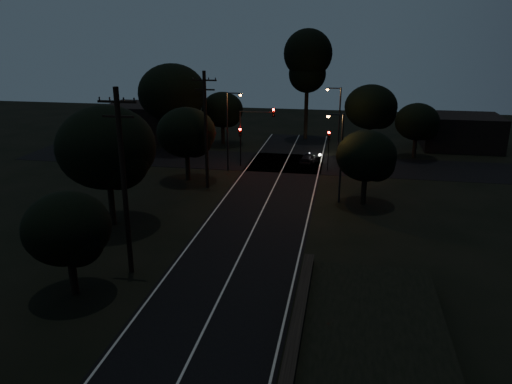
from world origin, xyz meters
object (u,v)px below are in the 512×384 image
(signal_right, at_px, (329,143))
(signal_mast, at_px, (256,126))
(utility_pole_mid, at_px, (124,181))
(tall_pine, at_px, (308,60))
(streetlight_b, at_px, (338,119))
(utility_pole_far, at_px, (206,129))
(streetlight_c, at_px, (339,152))
(signal_left, at_px, (240,140))
(streetlight_a, at_px, (229,126))
(car, at_px, (310,158))

(signal_right, distance_m, signal_mast, 7.66)
(signal_mast, bearing_deg, utility_pole_mid, -97.04)
(tall_pine, bearing_deg, streetlight_b, -68.62)
(streetlight_b, bearing_deg, signal_right, -100.00)
(utility_pole_mid, relative_size, utility_pole_far, 1.05)
(tall_pine, xyz_separation_m, streetlight_c, (4.83, -25.00, -5.72))
(utility_pole_far, bearing_deg, signal_left, 80.06)
(utility_pole_far, relative_size, signal_left, 2.56)
(streetlight_a, bearing_deg, streetlight_c, -35.69)
(signal_left, bearing_deg, utility_pole_far, -99.94)
(signal_right, height_order, streetlight_c, streetlight_c)
(signal_left, relative_size, streetlight_c, 0.55)
(utility_pole_far, relative_size, car, 2.97)
(signal_mast, bearing_deg, signal_left, -179.87)
(signal_right, bearing_deg, signal_left, 180.00)
(signal_right, bearing_deg, signal_mast, 179.97)
(signal_right, xyz_separation_m, car, (-2.01, 2.40, -2.23))
(tall_pine, relative_size, car, 3.95)
(signal_right, bearing_deg, car, 129.98)
(utility_pole_mid, distance_m, streetlight_b, 31.15)
(signal_right, height_order, streetlight_b, streetlight_b)
(streetlight_b, xyz_separation_m, car, (-2.72, -1.61, -4.03))
(signal_left, bearing_deg, streetlight_a, -109.59)
(tall_pine, height_order, signal_right, tall_pine)
(tall_pine, xyz_separation_m, streetlight_b, (4.31, -11.00, -5.44))
(car, bearing_deg, streetlight_a, 43.84)
(streetlight_a, bearing_deg, utility_pole_mid, -91.73)
(tall_pine, height_order, streetlight_c, tall_pine)
(streetlight_b, xyz_separation_m, streetlight_c, (0.52, -14.00, -0.29))
(utility_pole_mid, distance_m, streetlight_c, 19.15)
(signal_left, distance_m, streetlight_b, 10.84)
(signal_left, relative_size, signal_right, 1.00)
(streetlight_c, bearing_deg, signal_right, 97.02)
(utility_pole_mid, relative_size, car, 3.11)
(tall_pine, height_order, signal_left, tall_pine)
(signal_left, bearing_deg, utility_pole_mid, -93.21)
(utility_pole_mid, height_order, signal_mast, utility_pole_mid)
(streetlight_b, bearing_deg, car, -149.39)
(utility_pole_mid, xyz_separation_m, signal_mast, (3.09, 24.99, -1.40))
(utility_pole_far, xyz_separation_m, streetlight_a, (0.69, 6.00, -0.85))
(streetlight_a, bearing_deg, utility_pole_far, -96.59)
(tall_pine, bearing_deg, streetlight_c, -79.07)
(signal_mast, bearing_deg, streetlight_c, -48.81)
(utility_pole_mid, relative_size, signal_mast, 1.76)
(streetlight_a, relative_size, car, 2.26)
(utility_pole_mid, height_order, signal_right, utility_pole_mid)
(car, bearing_deg, streetlight_c, 119.42)
(tall_pine, bearing_deg, signal_left, -110.46)
(utility_pole_mid, xyz_separation_m, car, (8.59, 27.39, -5.14))
(signal_left, xyz_separation_m, signal_mast, (1.69, 0.00, 1.50))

